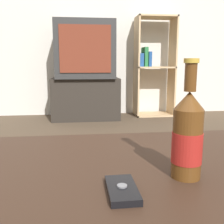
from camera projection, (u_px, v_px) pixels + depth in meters
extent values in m
cube|color=beige|center=(82.00, 14.00, 3.34)|extent=(8.00, 0.05, 2.60)
cube|color=#332116|center=(102.00, 197.00, 0.55)|extent=(1.26, 0.86, 0.04)
cube|color=#28231E|center=(86.00, 98.00, 3.23)|extent=(0.81, 0.47, 0.50)
cube|color=#2D2D2D|center=(85.00, 50.00, 3.13)|extent=(0.69, 0.56, 0.66)
cube|color=maroon|center=(85.00, 49.00, 2.85)|extent=(0.56, 0.01, 0.51)
cube|color=tan|center=(137.00, 67.00, 3.33)|extent=(0.02, 0.30, 1.25)
cube|color=tan|center=(172.00, 67.00, 3.39)|extent=(0.02, 0.30, 1.25)
cube|color=tan|center=(153.00, 114.00, 3.47)|extent=(0.49, 0.30, 0.02)
cube|color=tan|center=(155.00, 67.00, 3.36)|extent=(0.49, 0.30, 0.02)
cube|color=tan|center=(156.00, 17.00, 3.25)|extent=(0.49, 0.30, 0.02)
cube|color=navy|center=(140.00, 60.00, 3.32)|extent=(0.05, 0.21, 0.16)
cube|color=#236B38|center=(145.00, 57.00, 3.32)|extent=(0.04, 0.21, 0.24)
cube|color=navy|center=(148.00, 59.00, 3.33)|extent=(0.04, 0.21, 0.18)
cylinder|color=#563314|center=(187.00, 144.00, 0.59)|extent=(0.07, 0.07, 0.16)
cylinder|color=maroon|center=(187.00, 147.00, 0.59)|extent=(0.07, 0.07, 0.07)
cone|color=#563314|center=(189.00, 101.00, 0.57)|extent=(0.07, 0.07, 0.04)
cylinder|color=#563314|center=(191.00, 77.00, 0.56)|extent=(0.03, 0.03, 0.06)
cylinder|color=#B79333|center=(192.00, 61.00, 0.56)|extent=(0.03, 0.03, 0.01)
cube|color=black|center=(122.00, 190.00, 0.53)|extent=(0.06, 0.11, 0.01)
cylinder|color=slate|center=(122.00, 186.00, 0.53)|extent=(0.02, 0.02, 0.00)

